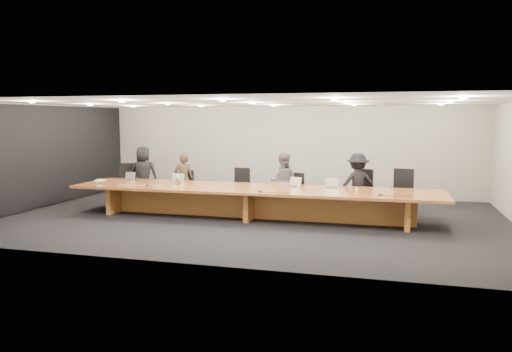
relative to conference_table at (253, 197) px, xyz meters
The scene contains 28 objects.
ground 0.52m from the conference_table, ahead, with size 12.00×12.00×0.00m, color black.
back_wall 4.10m from the conference_table, 90.00° to the left, with size 12.00×0.02×2.80m, color beige.
left_wall_panel 6.00m from the conference_table, behind, with size 0.08×7.84×2.74m, color black.
conference_table is the anchor object (origin of this frame).
chair_far_left 4.25m from the conference_table, 163.98° to the left, with size 0.59×0.59×1.15m, color black, non-canonical shape.
chair_left 2.67m from the conference_table, 152.48° to the left, with size 0.50×0.50×0.99m, color black, non-canonical shape.
chair_mid_left 1.52m from the conference_table, 120.38° to the left, with size 0.56×0.56×1.09m, color black, non-canonical shape.
chair_mid_right 1.40m from the conference_table, 56.94° to the left, with size 0.52×0.52×1.02m, color black, non-canonical shape.
chair_right 2.80m from the conference_table, 26.73° to the left, with size 0.59×0.59×1.15m, color black, non-canonical shape.
chair_far_right 3.71m from the conference_table, 20.22° to the left, with size 0.60×0.60×1.19m, color black, non-canonical shape.
person_a 3.85m from the conference_table, 160.52° to the left, with size 0.80×0.52×1.63m, color black.
person_b 2.66m from the conference_table, 152.35° to the left, with size 0.53×0.35×1.46m, color #30261A.
person_c 1.27m from the conference_table, 66.15° to the left, with size 0.75×0.58×1.54m, color #565658.
person_d 2.69m from the conference_table, 25.53° to the left, with size 1.00×0.58×1.56m, color black.
laptop_a 3.60m from the conference_table, behind, with size 0.31×0.23×0.24m, color #C6B697, non-canonical shape.
laptop_b 2.21m from the conference_table, behind, with size 0.32×0.23×0.25m, color tan, non-canonical shape.
laptop_d 1.05m from the conference_table, 20.80° to the left, with size 0.32×0.23×0.25m, color #B5A88A, non-canonical shape.
laptop_e 1.94m from the conference_table, 12.49° to the left, with size 0.32×0.23×0.25m, color #BFAC92, non-canonical shape.
water_bottle 2.05m from the conference_table, behind, with size 0.08×0.08×0.25m, color silver.
amber_mug 2.00m from the conference_table, behind, with size 0.09×0.09×0.11m, color brown.
paper_cup_near 1.15m from the conference_table, 14.50° to the left, with size 0.08×0.08×0.09m, color beige.
paper_cup_far 2.50m from the conference_table, ahead, with size 0.07×0.07×0.09m, color silver.
notepad 4.36m from the conference_table, behind, with size 0.26×0.21×0.02m, color white.
lime_gadget 4.38m from the conference_table, behind, with size 0.15×0.09×0.02m, color #5FBB31.
av_box 3.92m from the conference_table, 169.79° to the right, with size 0.22×0.17×0.03m, color #AFAFB4.
mic_left 2.66m from the conference_table, behind, with size 0.11×0.11×0.03m, color black.
mic_center 0.75m from the conference_table, 61.14° to the right, with size 0.13×0.13×0.03m, color black.
mic_right 3.06m from the conference_table, ahead, with size 0.13×0.13×0.03m, color black.
Camera 1 is at (3.26, -11.52, 2.42)m, focal length 35.00 mm.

